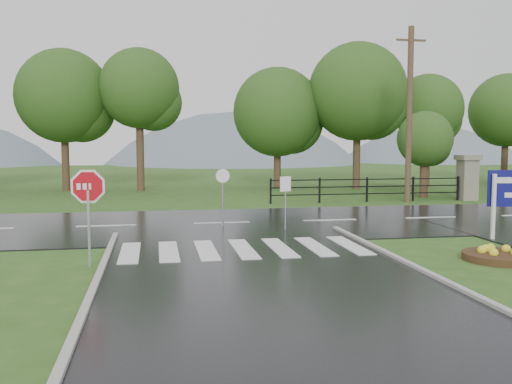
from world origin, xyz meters
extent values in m
plane|color=#2D521B|center=(0.00, 0.00, 0.00)|extent=(120.00, 120.00, 0.00)
cube|color=black|center=(0.00, 10.00, 0.00)|extent=(90.00, 8.00, 0.04)
cube|color=silver|center=(-3.00, 5.00, 0.06)|extent=(0.50, 2.80, 0.02)
cube|color=silver|center=(-2.00, 5.00, 0.06)|extent=(0.50, 2.80, 0.02)
cube|color=silver|center=(-1.00, 5.00, 0.06)|extent=(0.50, 2.80, 0.02)
cube|color=silver|center=(0.00, 5.00, 0.06)|extent=(0.50, 2.80, 0.02)
cube|color=silver|center=(1.00, 5.00, 0.06)|extent=(0.50, 2.80, 0.02)
cube|color=silver|center=(2.00, 5.00, 0.06)|extent=(0.50, 2.80, 0.02)
cube|color=silver|center=(3.00, 5.00, 0.06)|extent=(0.50, 2.80, 0.02)
cube|color=gray|center=(13.00, 16.00, 1.00)|extent=(0.80, 0.80, 2.00)
cube|color=#6B6659|center=(13.00, 16.00, 2.12)|extent=(1.00, 1.00, 0.24)
cube|color=black|center=(7.75, 16.00, 0.40)|extent=(9.50, 0.05, 0.05)
cube|color=black|center=(7.75, 16.00, 0.75)|extent=(9.50, 0.05, 0.05)
cube|color=black|center=(7.75, 16.00, 1.10)|extent=(9.50, 0.05, 0.05)
cube|color=black|center=(3.00, 16.00, 0.60)|extent=(0.08, 0.08, 1.20)
cube|color=black|center=(12.50, 16.00, 0.60)|extent=(0.08, 0.08, 1.20)
sphere|color=slate|center=(8.00, 65.00, -17.28)|extent=(48.00, 48.00, 48.00)
sphere|color=slate|center=(36.00, 65.00, -12.96)|extent=(36.00, 36.00, 36.00)
cube|color=#939399|center=(-3.87, 3.70, 0.91)|extent=(0.05, 0.05, 1.82)
cylinder|color=white|center=(-3.87, 3.71, 1.91)|extent=(1.09, 0.11, 1.09)
cylinder|color=#B10C16|center=(-3.87, 3.70, 1.91)|extent=(0.95, 0.11, 0.95)
cube|color=silver|center=(7.58, 5.31, 0.99)|extent=(0.12, 0.12, 1.99)
cylinder|color=#332111|center=(6.10, 2.68, 0.09)|extent=(1.81, 1.81, 0.18)
cube|color=#939399|center=(1.88, 8.11, 0.84)|extent=(0.04, 0.04, 1.69)
cube|color=white|center=(1.88, 8.09, 1.55)|extent=(0.39, 0.13, 0.49)
cylinder|color=#939399|center=(-0.06, 9.20, 0.93)|extent=(0.06, 0.06, 1.87)
cylinder|color=white|center=(-0.06, 9.18, 1.78)|extent=(0.47, 0.07, 0.47)
cylinder|color=#473523|center=(9.60, 15.50, 4.15)|extent=(0.28, 0.28, 8.30)
cube|color=brown|center=(9.60, 15.50, 7.65)|extent=(1.48, 0.13, 0.09)
cylinder|color=#3D2B1C|center=(11.43, 17.50, 1.27)|extent=(0.42, 0.42, 2.54)
sphere|color=#234716|center=(11.43, 17.50, 3.05)|extent=(2.86, 2.86, 2.86)
camera|label=1|loc=(-2.32, -10.01, 2.99)|focal=40.00mm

